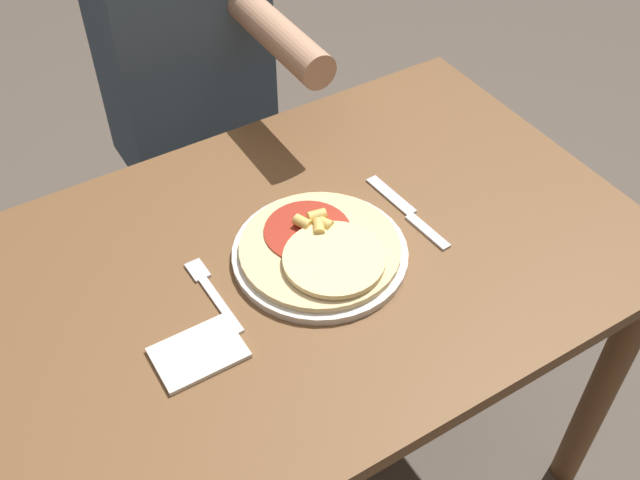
# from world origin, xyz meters

# --- Properties ---
(ground_plane) EXTENTS (8.00, 8.00, 0.00)m
(ground_plane) POSITION_xyz_m (0.00, 0.00, 0.00)
(ground_plane) COLOR brown
(dining_table) EXTENTS (1.15, 0.76, 0.75)m
(dining_table) POSITION_xyz_m (0.00, 0.00, 0.63)
(dining_table) COLOR brown
(dining_table) RESTS_ON ground_plane
(plate) EXTENTS (0.30, 0.30, 0.01)m
(plate) POSITION_xyz_m (0.01, -0.02, 0.76)
(plate) COLOR silver
(plate) RESTS_ON dining_table
(pizza) EXTENTS (0.27, 0.27, 0.04)m
(pizza) POSITION_xyz_m (0.01, -0.02, 0.77)
(pizza) COLOR #E0C689
(pizza) RESTS_ON plate
(fork) EXTENTS (0.03, 0.18, 0.00)m
(fork) POSITION_xyz_m (-0.18, 0.01, 0.75)
(fork) COLOR silver
(fork) RESTS_ON dining_table
(knife) EXTENTS (0.03, 0.22, 0.00)m
(knife) POSITION_xyz_m (0.20, -0.01, 0.75)
(knife) COLOR silver
(knife) RESTS_ON dining_table
(napkin) EXTENTS (0.13, 0.09, 0.01)m
(napkin) POSITION_xyz_m (-0.25, -0.09, 0.75)
(napkin) COLOR silver
(napkin) RESTS_ON dining_table
(person_diner) EXTENTS (0.34, 0.52, 1.26)m
(person_diner) POSITION_xyz_m (0.06, 0.63, 0.74)
(person_diner) COLOR #2D2D38
(person_diner) RESTS_ON ground_plane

